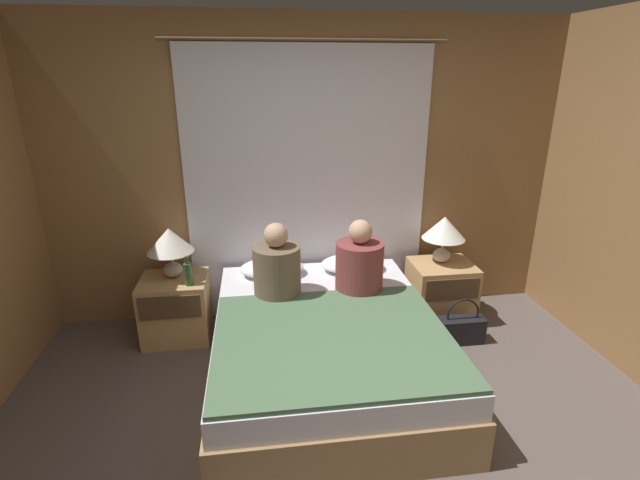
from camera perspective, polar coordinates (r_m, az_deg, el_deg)
The scene contains 14 objects.
wall_back at distance 3.95m, azimuth -1.58°, elevation 8.16°, with size 4.42×0.06×2.50m.
curtain_panel at distance 3.91m, azimuth -1.47°, elevation 6.50°, with size 2.21×0.02×2.30m.
bed at distance 3.33m, azimuth 0.70°, elevation -13.06°, with size 1.52×1.93×0.49m.
nightstand_left at distance 3.96m, azimuth -17.29°, elevation -7.99°, with size 0.52×0.46×0.51m.
nightstand_right at distance 4.20m, azimuth 14.63°, elevation -6.11°, with size 0.52×0.46×0.51m.
lamp_left at distance 3.80m, azimuth -18.00°, elevation -0.36°, with size 0.36×0.36×0.41m.
lamp_right at distance 4.04m, azimuth 15.01°, elevation 1.14°, with size 0.36×0.36×0.41m.
pillow_left at distance 3.82m, azimuth -5.93°, elevation -3.43°, with size 0.52×0.36×0.12m.
pillow_right at distance 3.89m, azimuth 3.97°, elevation -2.91°, with size 0.52×0.36×0.12m.
blanket_on_bed at distance 2.94m, azimuth 1.62°, elevation -11.96°, with size 1.46×1.26×0.03m.
person_left_in_bed at distance 3.40m, azimuth -5.32°, elevation -3.42°, with size 0.35×0.35×0.56m.
person_right_in_bed at distance 3.48m, azimuth 4.88°, elevation -2.91°, with size 0.36×0.36×0.56m.
beer_bottle_on_left_stand at distance 3.68m, azimuth -15.92°, elevation -4.00°, with size 0.06×0.06×0.24m.
handbag_on_floor at distance 3.95m, azimuth 16.99°, elevation -10.39°, with size 0.36×0.15×0.39m.
Camera 1 is at (-0.42, -1.82, 2.05)m, focal length 26.00 mm.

